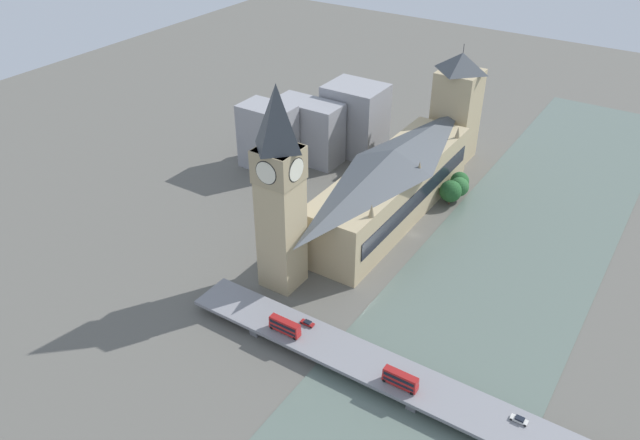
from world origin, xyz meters
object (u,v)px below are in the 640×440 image
at_px(double_decker_bus_lead, 285,326).
at_px(car_southbound_lead, 307,323).
at_px(car_northbound_lead, 519,420).
at_px(clock_tower, 280,187).
at_px(road_bridge, 421,388).
at_px(victoria_tower, 456,107).
at_px(double_decker_bus_mid, 400,379).
at_px(parliament_hall, 392,183).

height_order(double_decker_bus_lead, car_southbound_lead, double_decker_bus_lead).
bearing_deg(car_northbound_lead, double_decker_bus_lead, 4.87).
height_order(clock_tower, double_decker_bus_lead, clock_tower).
bearing_deg(road_bridge, car_northbound_lead, -173.49).
bearing_deg(car_southbound_lead, road_bridge, 174.89).
xyz_separation_m(clock_tower, car_southbound_lead, (-22.77, 18.22, -34.13)).
bearing_deg(victoria_tower, car_northbound_lead, 119.23).
xyz_separation_m(clock_tower, car_northbound_lead, (-91.59, 18.83, -34.14)).
xyz_separation_m(road_bridge, double_decker_bus_mid, (5.21, 3.14, 3.55)).
height_order(clock_tower, road_bridge, clock_tower).
relative_size(victoria_tower, car_northbound_lead, 12.04).
height_order(parliament_hall, double_decker_bus_lead, parliament_hall).
xyz_separation_m(road_bridge, car_southbound_lead, (41.58, -3.72, 1.53)).
relative_size(double_decker_bus_lead, car_southbound_lead, 2.34).
bearing_deg(double_decker_bus_lead, car_southbound_lead, -119.74).
height_order(clock_tower, car_southbound_lead, clock_tower).
relative_size(road_bridge, double_decker_bus_mid, 15.15).
distance_m(clock_tower, double_decker_bus_mid, 71.81).
relative_size(parliament_hall, double_decker_bus_mid, 9.61).
bearing_deg(double_decker_bus_lead, double_decker_bus_mid, 179.92).
xyz_separation_m(parliament_hall, victoria_tower, (0.05, -64.03, 10.99)).
distance_m(clock_tower, double_decker_bus_lead, 44.88).
bearing_deg(parliament_hall, double_decker_bus_lead, 95.14).
distance_m(parliament_hall, victoria_tower, 64.96).
distance_m(double_decker_bus_lead, car_northbound_lead, 73.00).
height_order(double_decker_bus_lead, car_northbound_lead, double_decker_bus_lead).
xyz_separation_m(victoria_tower, road_bridge, (-53.26, 146.98, -22.65)).
bearing_deg(road_bridge, parliament_hall, -57.32).
bearing_deg(double_decker_bus_mid, car_northbound_lead, -169.10).
height_order(victoria_tower, car_southbound_lead, victoria_tower).
bearing_deg(car_southbound_lead, clock_tower, -38.67).
xyz_separation_m(parliament_hall, road_bridge, (-53.21, 82.96, -11.67)).
bearing_deg(double_decker_bus_mid, clock_tower, -22.98).
xyz_separation_m(clock_tower, double_decker_bus_mid, (-59.14, 25.08, -32.11)).
height_order(double_decker_bus_mid, car_southbound_lead, double_decker_bus_mid).
height_order(parliament_hall, car_northbound_lead, parliament_hall).
xyz_separation_m(victoria_tower, car_northbound_lead, (-80.50, 143.88, -21.14)).
bearing_deg(double_decker_bus_mid, double_decker_bus_lead, -0.08).
bearing_deg(car_northbound_lead, clock_tower, -11.62).
relative_size(double_decker_bus_mid, car_northbound_lead, 2.26).
xyz_separation_m(victoria_tower, double_decker_bus_mid, (-48.05, 150.12, -19.10)).
distance_m(clock_tower, car_northbound_lead, 99.54).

